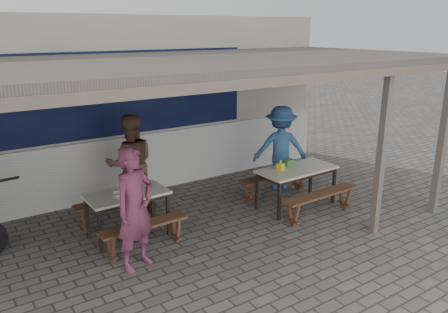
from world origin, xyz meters
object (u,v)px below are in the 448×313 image
object	(u,v)px
table_right	(297,172)
bench_right_wall	(275,180)
patron_wall_side	(131,164)
condiment_bowl	(118,194)
condiment_jar	(130,184)
bench_left_street	(145,231)
patron_right_table	(281,148)
tissue_box	(280,166)
bench_right_street	(320,199)
bench_left_wall	(114,205)
patron_street_side	(135,209)
donation_box	(289,163)
table_left	(127,198)

from	to	relation	value
table_right	bench_right_wall	world-z (taller)	table_right
patron_wall_side	condiment_bowl	xyz separation A→B (m)	(-0.60, -0.95, -0.13)
table_right	bench_right_wall	distance (m)	0.69
condiment_jar	condiment_bowl	xyz separation A→B (m)	(-0.31, -0.27, -0.03)
bench_left_street	condiment_bowl	bearing A→B (deg)	104.22
patron_right_table	tissue_box	world-z (taller)	patron_right_table
patron_wall_side	condiment_bowl	bearing A→B (deg)	73.41
bench_right_street	patron_wall_side	size ratio (longest dim) A/B	0.89
tissue_box	condiment_bowl	xyz separation A→B (m)	(-2.94, 0.43, -0.04)
patron_right_table	bench_left_wall	bearing A→B (deg)	30.11
bench_left_wall	table_right	xyz separation A→B (m)	(3.13, -1.16, 0.34)
bench_right_street	patron_right_table	bearing A→B (deg)	74.76
bench_left_wall	patron_street_side	bearing A→B (deg)	-100.06
bench_right_street	donation_box	xyz separation A→B (m)	(-0.05, 0.80, 0.47)
patron_street_side	condiment_bowl	distance (m)	0.94
donation_box	condiment_jar	xyz separation A→B (m)	(-2.91, 0.62, -0.01)
table_left	patron_right_table	xyz separation A→B (m)	(3.51, 0.37, 0.20)
donation_box	bench_left_wall	bearing A→B (deg)	162.69
patron_right_table	bench_right_street	bearing A→B (deg)	109.63
bench_right_wall	donation_box	bearing A→B (deg)	-94.31
bench_left_wall	table_left	bearing A→B (deg)	-90.00
table_right	patron_wall_side	bearing A→B (deg)	149.62
bench_left_street	patron_wall_side	bearing A→B (deg)	72.40
bench_right_street	condiment_bowl	xyz separation A→B (m)	(-3.27, 1.15, 0.43)
patron_right_table	donation_box	distance (m)	0.86
patron_right_table	condiment_bowl	world-z (taller)	patron_right_table
bench_right_street	table_right	bearing A→B (deg)	90.00
table_right	bench_right_wall	xyz separation A→B (m)	(-0.01, 0.61, -0.33)
patron_wall_side	donation_box	size ratio (longest dim) A/B	9.77
bench_right_wall	patron_wall_side	world-z (taller)	patron_wall_side
bench_left_wall	table_right	bearing A→B (deg)	-21.68
patron_wall_side	patron_right_table	distance (m)	3.11
bench_left_street	tissue_box	world-z (taller)	tissue_box
patron_right_table	tissue_box	distance (m)	1.10
bench_left_wall	patron_wall_side	bearing A→B (deg)	33.45
table_right	bench_right_street	size ratio (longest dim) A/B	0.94
patron_street_side	donation_box	distance (m)	3.38
donation_box	bench_left_street	bearing A→B (deg)	-175.71
bench_left_wall	patron_right_table	size ratio (longest dim) A/B	0.78
condiment_jar	table_right	bearing A→B (deg)	-15.35
patron_wall_side	table_right	bearing A→B (deg)	166.61
bench_left_wall	condiment_bowl	world-z (taller)	condiment_bowl
bench_left_street	patron_right_table	world-z (taller)	patron_right_table
bench_right_wall	donation_box	size ratio (longest dim) A/B	8.73
bench_left_wall	bench_right_street	world-z (taller)	same
donation_box	table_left	bearing A→B (deg)	173.20
patron_street_side	patron_right_table	size ratio (longest dim) A/B	1.01
table_right	patron_street_side	bearing A→B (deg)	-174.56
patron_street_side	tissue_box	xyz separation A→B (m)	(3.05, 0.50, -0.07)
bench_left_street	bench_right_street	size ratio (longest dim) A/B	0.84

